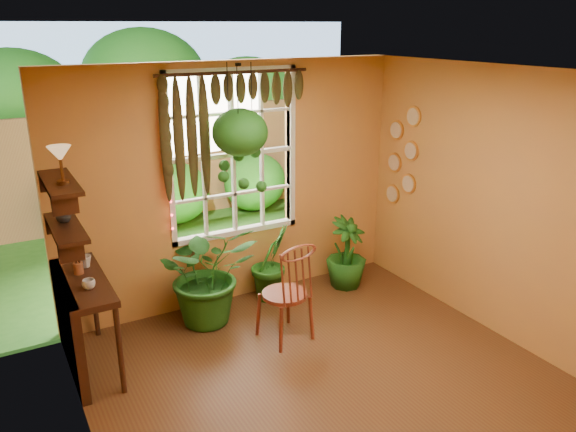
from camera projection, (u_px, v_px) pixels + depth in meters
name	position (u px, v px, depth m)	size (l,w,h in m)	color
floor	(348.00, 400.00, 4.80)	(4.50, 4.50, 0.00)	#553318
ceiling	(361.00, 77.00, 3.93)	(4.50, 4.50, 0.00)	white
wall_back	(235.00, 186.00, 6.22)	(4.00, 4.00, 0.00)	#C68343
wall_left	(87.00, 317.00, 3.44)	(4.50, 4.50, 0.00)	#C68343
wall_right	(527.00, 214.00, 5.29)	(4.50, 4.50, 0.00)	#C68343
window	(233.00, 154.00, 6.14)	(1.52, 0.10, 1.86)	white
valance_vine	(228.00, 103.00, 5.81)	(1.70, 0.12, 1.10)	#35190E
string_lights	(168.00, 159.00, 5.69)	(0.03, 0.03, 1.54)	#FF2633
wall_plates	(402.00, 157.00, 6.69)	(0.04, 0.32, 1.10)	#FBEECD
counter_ledge	(74.00, 316.00, 5.06)	(0.40, 1.20, 0.90)	#35190E
shelf_lower	(66.00, 228.00, 4.80)	(0.25, 0.90, 0.04)	#35190E
shelf_upper	(60.00, 183.00, 4.68)	(0.25, 0.90, 0.04)	#35190E
backyard	(143.00, 127.00, 10.17)	(14.00, 10.00, 12.00)	#225819
windsor_chair	(287.00, 307.00, 5.64)	(0.52, 0.55, 1.23)	maroon
potted_plant_left	(208.00, 273.00, 5.92)	(1.02, 0.89, 1.14)	#1A4D14
potted_plant_mid	(271.00, 262.00, 6.48)	(0.50, 0.40, 0.90)	#1A4D14
potted_plant_right	(346.00, 253.00, 6.77)	(0.49, 0.49, 0.87)	#1A4D14
hanging_basket	(240.00, 139.00, 5.70)	(0.57, 0.57, 1.32)	black
cup_a	(89.00, 284.00, 4.80)	(0.11, 0.11, 0.09)	silver
cup_b	(85.00, 262.00, 5.23)	(0.12, 0.12, 0.11)	beige
brush_jar	(78.00, 261.00, 5.07)	(0.09, 0.09, 0.32)	brown
shelf_vase	(63.00, 215.00, 4.86)	(0.12, 0.12, 0.13)	#B2AD99
tiffany_lamp	(60.00, 156.00, 4.49)	(0.19, 0.19, 0.32)	brown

